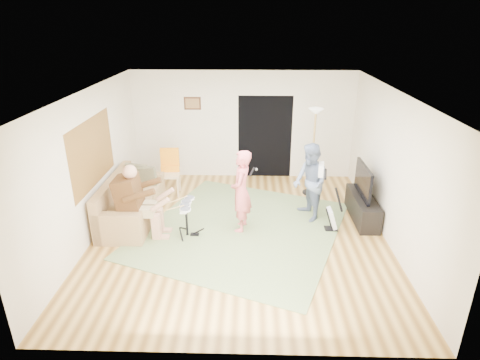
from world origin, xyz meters
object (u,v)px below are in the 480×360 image
object	(u,v)px
dining_chair	(170,178)
guitarist	(310,183)
television	(363,181)
sofa	(128,206)
torchiere_lamp	(314,137)
singer	(241,191)
guitar_spare	(332,218)
tv_cabinet	(362,208)
drum_kit	(187,221)

from	to	relation	value
dining_chair	guitarist	bearing A→B (deg)	-25.09
television	sofa	bearing A→B (deg)	-178.34
sofa	torchiere_lamp	world-z (taller)	torchiere_lamp
singer	guitarist	size ratio (longest dim) A/B	1.02
sofa	television	world-z (taller)	television
singer	television	world-z (taller)	singer
guitar_spare	tv_cabinet	bearing A→B (deg)	34.43
sofa	television	xyz separation A→B (m)	(4.75, 0.14, 0.56)
singer	television	xyz separation A→B (m)	(2.43, 0.50, 0.04)
drum_kit	television	size ratio (longest dim) A/B	0.67
guitarist	tv_cabinet	world-z (taller)	guitarist
singer	guitarist	world-z (taller)	singer
guitarist	tv_cabinet	size ratio (longest dim) A/B	1.14
guitar_spare	television	bearing A→B (deg)	36.42
guitar_spare	torchiere_lamp	size ratio (longest dim) A/B	0.44
sofa	dining_chair	xyz separation A→B (m)	(0.62, 1.31, 0.08)
singer	guitar_spare	distance (m)	1.86
sofa	tv_cabinet	world-z (taller)	sofa
guitarist	guitar_spare	size ratio (longest dim) A/B	1.77
singer	dining_chair	bearing A→B (deg)	-126.88
singer	guitar_spare	xyz separation A→B (m)	(1.77, 0.02, -0.55)
dining_chair	tv_cabinet	world-z (taller)	dining_chair
drum_kit	tv_cabinet	size ratio (longest dim) A/B	0.51
torchiere_lamp	dining_chair	bearing A→B (deg)	-178.40
singer	torchiere_lamp	bearing A→B (deg)	145.62
guitarist	television	world-z (taller)	guitarist
singer	torchiere_lamp	distance (m)	2.44
sofa	torchiere_lamp	bearing A→B (deg)	19.72
singer	guitarist	xyz separation A→B (m)	(1.37, 0.50, -0.01)
drum_kit	singer	xyz separation A→B (m)	(1.02, 0.29, 0.50)
television	drum_kit	bearing A→B (deg)	-167.15
torchiere_lamp	tv_cabinet	world-z (taller)	torchiere_lamp
guitarist	television	bearing A→B (deg)	73.09
guitarist	television	distance (m)	1.06
guitarist	tv_cabinet	bearing A→B (deg)	73.09
drum_kit	guitar_spare	distance (m)	2.81
guitar_spare	tv_cabinet	xyz separation A→B (m)	(0.70, 0.48, -0.01)
torchiere_lamp	television	bearing A→B (deg)	-56.51
guitarist	television	size ratio (longest dim) A/B	1.51
television	singer	bearing A→B (deg)	-168.38
guitarist	torchiere_lamp	bearing A→B (deg)	153.03
drum_kit	guitarist	bearing A→B (deg)	18.17
sofa	television	size ratio (longest dim) A/B	2.07
tv_cabinet	drum_kit	bearing A→B (deg)	-167.32
dining_chair	tv_cabinet	distance (m)	4.34
drum_kit	sofa	bearing A→B (deg)	153.40
drum_kit	torchiere_lamp	xyz separation A→B (m)	(2.61, 2.05, 1.08)
guitarist	guitar_spare	xyz separation A→B (m)	(0.41, -0.48, -0.54)
guitarist	dining_chair	size ratio (longest dim) A/B	1.50
drum_kit	television	bearing A→B (deg)	12.85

